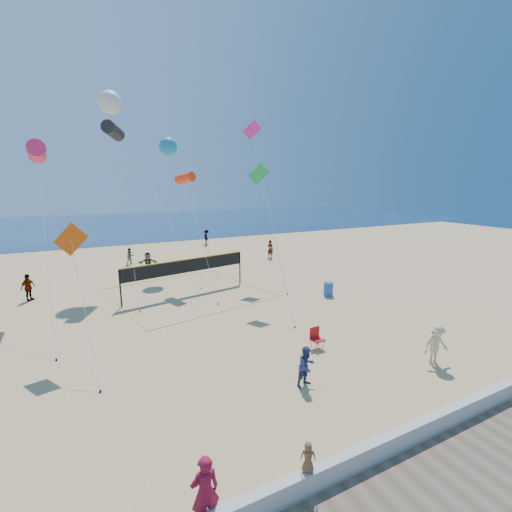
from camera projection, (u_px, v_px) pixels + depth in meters
name	position (u px, v px, depth m)	size (l,w,h in m)	color
ground	(287.00, 410.00, 11.96)	(120.00, 120.00, 0.00)	tan
ocean	(119.00, 224.00, 66.24)	(140.00, 50.00, 0.03)	navy
seawall	(345.00, 464.00, 9.28)	(32.00, 0.30, 0.60)	#B8B8B3
woman	(205.00, 492.00, 7.73)	(0.68, 0.45, 1.86)	maroon
toddler	(308.00, 457.00, 8.61)	(0.40, 0.26, 0.83)	brown
bystander_a	(307.00, 366.00, 13.26)	(0.79, 0.61, 1.62)	navy
bystander_b	(436.00, 345.00, 14.79)	(1.19, 0.68, 1.84)	#CDBC89
far_person_0	(28.00, 287.00, 22.92)	(1.07, 0.45, 1.83)	gray
far_person_1	(148.00, 263.00, 29.78)	(1.75, 0.56, 1.89)	gray
far_person_2	(270.00, 249.00, 36.00)	(0.70, 0.46, 1.92)	gray
far_person_3	(130.00, 256.00, 33.16)	(0.78, 0.61, 1.61)	gray
far_person_4	(207.00, 237.00, 43.74)	(1.23, 0.71, 1.91)	gray
camp_chair	(316.00, 337.00, 16.35)	(0.59, 0.71, 1.14)	#AF1414
trash_barrel	(328.00, 289.00, 24.00)	(0.65, 0.65, 0.97)	#1A56AA
volleyball_net	(187.00, 270.00, 24.28)	(11.05, 10.93, 2.52)	black
kite_0	(37.00, 152.00, 20.50)	(1.20, 9.80, 10.27)	#DE2457
kite_1	(113.00, 131.00, 25.03)	(1.82, 8.68, 12.15)	black
kite_2	(185.00, 178.00, 25.91)	(1.36, 7.14, 8.62)	#FF3A11
kite_3	(72.00, 246.00, 15.18)	(1.46, 4.61, 6.09)	#BA4408
kite_4	(261.00, 183.00, 22.16)	(1.43, 6.22, 9.09)	green
kite_5	(254.00, 140.00, 27.57)	(1.59, 6.87, 12.81)	#F62799
kite_6	(110.00, 102.00, 26.16)	(5.86, 7.37, 14.69)	silver
kite_7	(168.00, 146.00, 29.50)	(3.42, 6.04, 11.65)	#187EB1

